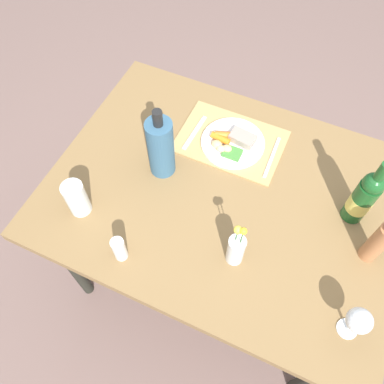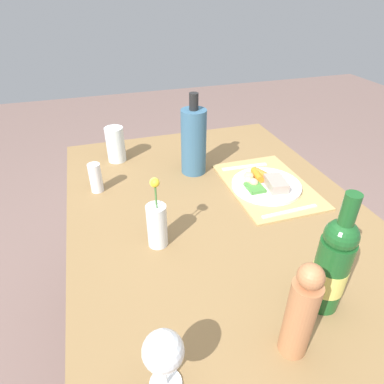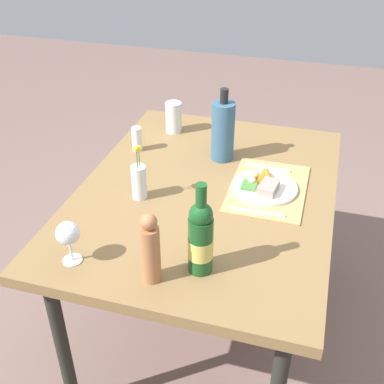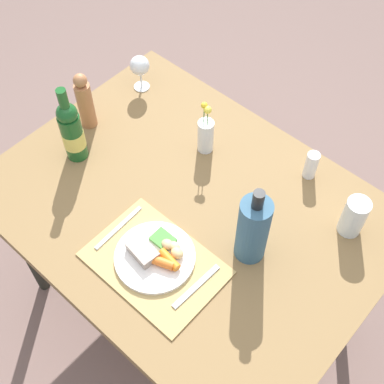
% 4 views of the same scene
% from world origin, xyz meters
% --- Properties ---
extents(ground_plane, '(8.00, 8.00, 0.00)m').
position_xyz_m(ground_plane, '(0.00, 0.00, 0.00)').
color(ground_plane, '#785E56').
extents(dining_table, '(1.28, 0.96, 0.76)m').
position_xyz_m(dining_table, '(0.00, 0.00, 0.69)').
color(dining_table, olive).
rests_on(dining_table, ground_plane).
extents(placemat, '(0.41, 0.28, 0.01)m').
position_xyz_m(placemat, '(0.07, -0.23, 0.76)').
color(placemat, tan).
rests_on(placemat, dining_table).
extents(dinner_plate, '(0.25, 0.25, 0.04)m').
position_xyz_m(dinner_plate, '(0.06, -0.21, 0.78)').
color(dinner_plate, white).
rests_on(dinner_plate, placemat).
extents(fork, '(0.02, 0.20, 0.00)m').
position_xyz_m(fork, '(-0.10, -0.21, 0.77)').
color(fork, silver).
rests_on(fork, placemat).
extents(knife, '(0.03, 0.19, 0.00)m').
position_xyz_m(knife, '(0.22, -0.20, 0.77)').
color(knife, silver).
rests_on(knife, placemat).
extents(water_tumbler, '(0.07, 0.07, 0.14)m').
position_xyz_m(water_tumbler, '(0.44, 0.28, 0.82)').
color(water_tumbler, silver).
rests_on(water_tumbler, dining_table).
extents(cooler_bottle, '(0.09, 0.09, 0.31)m').
position_xyz_m(cooler_bottle, '(0.26, 0.00, 0.89)').
color(cooler_bottle, '#355D79').
rests_on(cooler_bottle, dining_table).
extents(wine_bottle, '(0.08, 0.08, 0.31)m').
position_xyz_m(wine_bottle, '(-0.44, -0.10, 0.88)').
color(wine_bottle, '#195121').
rests_on(wine_bottle, dining_table).
extents(wine_glass, '(0.07, 0.07, 0.15)m').
position_xyz_m(wine_glass, '(-0.51, 0.30, 0.86)').
color(wine_glass, white).
rests_on(wine_glass, dining_table).
extents(salt_shaker, '(0.04, 0.04, 0.11)m').
position_xyz_m(salt_shaker, '(0.22, 0.37, 0.81)').
color(salt_shaker, white).
rests_on(salt_shaker, dining_table).
extents(flower_vase, '(0.06, 0.06, 0.22)m').
position_xyz_m(flower_vase, '(-0.12, 0.22, 0.84)').
color(flower_vase, silver).
rests_on(flower_vase, dining_table).
extents(pepper_mill, '(0.06, 0.06, 0.23)m').
position_xyz_m(pepper_mill, '(-0.52, 0.03, 0.87)').
color(pepper_mill, '#AF6F45').
rests_on(pepper_mill, dining_table).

